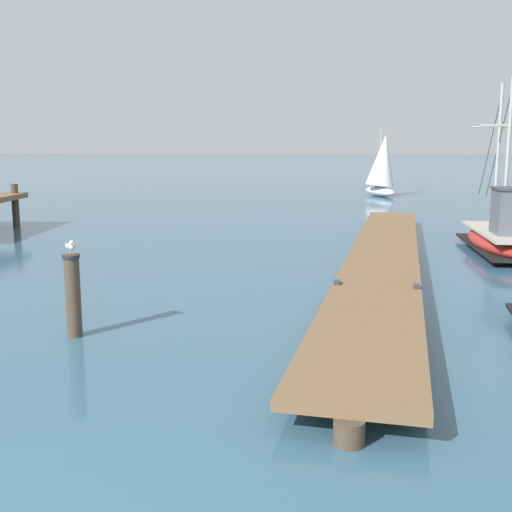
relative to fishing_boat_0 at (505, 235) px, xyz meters
The scene contains 5 objects.
floating_dock 4.88m from the fishing_boat_0, 141.94° to the right, with size 3.72×20.72×0.53m.
fishing_boat_0 is the anchor object (origin of this frame).
mooring_piling 13.68m from the fishing_boat_0, 134.18° to the right, with size 0.30×0.30×1.46m.
perched_seagull 13.72m from the fishing_boat_0, 134.21° to the right, with size 0.28×0.33×0.27m.
distant_sailboat 21.33m from the fishing_boat_0, 96.91° to the left, with size 2.66×3.75×4.39m.
Camera 1 is at (3.21, -3.03, 3.33)m, focal length 43.89 mm.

